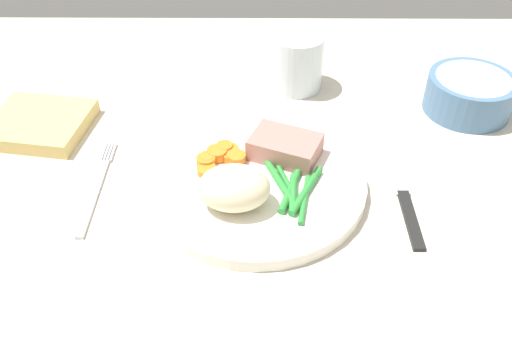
{
  "coord_description": "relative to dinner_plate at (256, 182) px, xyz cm",
  "views": [
    {
      "loc": [
        -1.34,
        -49.42,
        45.11
      ],
      "look_at": [
        -1.67,
        -1.44,
        4.6
      ],
      "focal_mm": 38.24,
      "sensor_mm": 36.0,
      "label": 1
    }
  ],
  "objects": [
    {
      "name": "salad_bowl",
      "position": [
        29.4,
        16.56,
        2.13
      ],
      "size": [
        11.83,
        11.83,
        5.19
      ],
      "color": "#4C7299",
      "rests_on": "dining_table"
    },
    {
      "name": "meat_portion",
      "position": [
        3.48,
        4.05,
        2.14
      ],
      "size": [
        9.59,
        8.19,
        2.69
      ],
      "primitive_type": "cube",
      "rotation": [
        0.0,
        0.0,
        -0.39
      ],
      "color": "#B2756B",
      "rests_on": "dinner_plate"
    },
    {
      "name": "carrot_slices",
      "position": [
        -4.26,
        3.03,
        1.37
      ],
      "size": [
        5.89,
        6.09,
        1.28
      ],
      "color": "orange",
      "rests_on": "dinner_plate"
    },
    {
      "name": "napkin",
      "position": [
        -29.03,
        11.4,
        0.2
      ],
      "size": [
        13.96,
        12.94,
        1.99
      ],
      "primitive_type": "cube",
      "rotation": [
        0.0,
        0.0,
        -0.15
      ],
      "color": "#DBBC6B",
      "rests_on": "dining_table"
    },
    {
      "name": "green_beans",
      "position": [
        4.23,
        -2.47,
        1.21
      ],
      "size": [
        7.0,
        10.66,
        0.88
      ],
      "color": "#2D8C38",
      "rests_on": "dinner_plate"
    },
    {
      "name": "dining_table",
      "position": [
        1.67,
        1.44,
        -1.8
      ],
      "size": [
        120.0,
        90.0,
        2.0
      ],
      "color": "beige",
      "rests_on": "ground"
    },
    {
      "name": "mashed_potatoes",
      "position": [
        -2.32,
        -4.63,
        3.25
      ],
      "size": [
        7.85,
        5.86,
        4.9
      ],
      "primitive_type": "ellipsoid",
      "color": "beige",
      "rests_on": "dinner_plate"
    },
    {
      "name": "knife",
      "position": [
        17.12,
        -0.29,
        -0.6
      ],
      "size": [
        1.7,
        20.5,
        0.64
      ],
      "rotation": [
        0.0,
        0.0,
        0.05
      ],
      "color": "black",
      "rests_on": "dining_table"
    },
    {
      "name": "water_glass",
      "position": [
        5.76,
        22.86,
        2.67
      ],
      "size": [
        7.71,
        7.71,
        8.19
      ],
      "color": "silver",
      "rests_on": "dining_table"
    },
    {
      "name": "dinner_plate",
      "position": [
        0.0,
        0.0,
        0.0
      ],
      "size": [
        25.75,
        25.75,
        1.6
      ],
      "primitive_type": "cylinder",
      "color": "white",
      "rests_on": "dining_table"
    },
    {
      "name": "fork",
      "position": [
        -18.82,
        -0.26,
        -0.6
      ],
      "size": [
        1.44,
        16.6,
        0.4
      ],
      "rotation": [
        0.0,
        0.0,
        0.06
      ],
      "color": "silver",
      "rests_on": "dining_table"
    }
  ]
}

